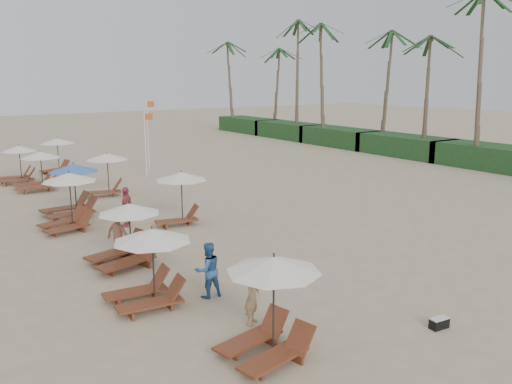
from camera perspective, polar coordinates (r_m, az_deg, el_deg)
ground at (r=19.11m, az=5.96°, el=-6.77°), size 160.00×160.00×0.00m
shrub_hedge at (r=44.34m, az=15.66°, el=4.77°), size 3.20×53.00×1.60m
palm_row at (r=44.69m, az=15.36°, el=16.56°), size 7.00×52.00×12.30m
lounger_station_0 at (r=12.12m, az=1.14°, el=-12.02°), size 2.41×2.15×2.33m
lounger_station_1 at (r=15.08m, az=-11.57°, el=-7.72°), size 2.43×2.16×2.14m
lounger_station_2 at (r=18.44m, az=-13.99°, el=-4.63°), size 2.58×2.36×2.07m
lounger_station_3 at (r=23.13m, az=-19.57°, el=-0.88°), size 2.48×2.21×2.37m
lounger_station_4 at (r=25.37m, az=-19.26°, el=-0.07°), size 2.65×2.21×2.37m
lounger_station_5 at (r=32.01m, az=-22.33°, el=1.95°), size 2.66×2.18×2.14m
lounger_station_6 at (r=34.68m, az=-24.19°, el=2.55°), size 2.52×2.26×2.21m
inland_station_0 at (r=22.90m, az=-8.14°, el=0.17°), size 2.57×2.24×2.22m
inland_station_1 at (r=29.27m, az=-15.77°, el=2.31°), size 2.69×2.24×2.22m
inland_station_2 at (r=37.54m, az=-20.53°, el=4.22°), size 2.56×2.24×2.22m
beachgoer_near at (r=13.82m, az=-0.41°, el=-11.01°), size 0.65×0.61×1.49m
beachgoer_mid_a at (r=15.44m, az=-5.14°, el=-8.26°), size 0.82×0.66×1.62m
beachgoer_mid_b at (r=19.38m, az=-14.38°, el=-4.20°), size 1.08×1.26×1.70m
beachgoer_far_a at (r=23.08m, az=-13.62°, el=-1.53°), size 0.97×1.02×1.70m
duffel_bag at (r=14.57m, az=18.91°, el=-13.05°), size 0.51×0.29×0.27m
flag_pole_near at (r=34.11m, az=-11.65°, el=5.42°), size 0.59×0.08×4.15m
flag_pole_far at (r=37.07m, az=-11.41°, el=6.46°), size 0.60×0.08×4.77m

